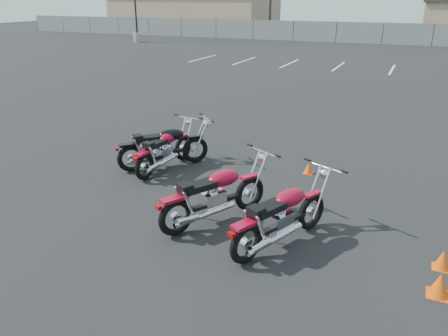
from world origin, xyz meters
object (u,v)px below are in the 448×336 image
at_px(motorcycle_second_black, 163,147).
at_px(motorcycle_third_red, 215,195).
at_px(motorcycle_front_red, 165,150).
at_px(motorcycle_rear_red, 281,217).

bearing_deg(motorcycle_second_black, motorcycle_third_red, -41.21).
bearing_deg(motorcycle_front_red, motorcycle_second_black, 132.04).
distance_m(motorcycle_front_red, motorcycle_second_black, 0.15).
bearing_deg(motorcycle_front_red, motorcycle_rear_red, -31.72).
distance_m(motorcycle_third_red, motorcycle_rear_red, 1.35).
height_order(motorcycle_front_red, motorcycle_rear_red, motorcycle_rear_red).
height_order(motorcycle_second_black, motorcycle_third_red, motorcycle_third_red).
height_order(motorcycle_second_black, motorcycle_rear_red, motorcycle_rear_red).
xyz_separation_m(motorcycle_second_black, motorcycle_rear_red, (3.60, -2.28, 0.00)).
relative_size(motorcycle_front_red, motorcycle_second_black, 1.10).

